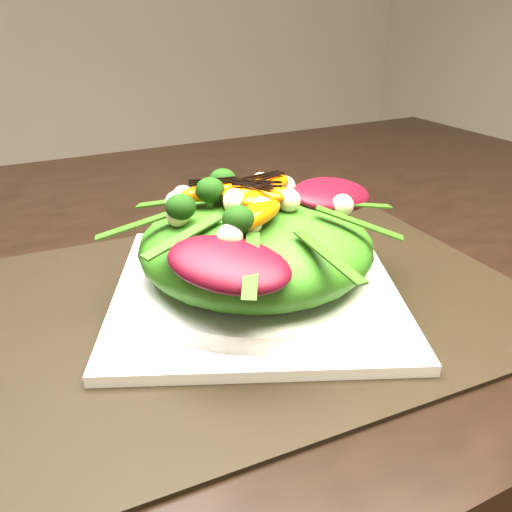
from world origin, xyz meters
name	(u,v)px	position (x,y,z in m)	size (l,w,h in m)	color
dining_table	(171,255)	(0.00, 0.00, 0.73)	(1.60, 0.90, 0.75)	black
placemat	(256,297)	(0.03, -0.18, 0.75)	(0.51, 0.39, 0.00)	black
plate_base	(256,290)	(0.03, -0.18, 0.76)	(0.27, 0.27, 0.01)	white
salad_bowl	(256,278)	(0.03, -0.18, 0.77)	(0.23, 0.23, 0.02)	white
lettuce_mound	(256,245)	(0.03, -0.18, 0.81)	(0.22, 0.22, 0.08)	#347115
radicchio_leaf	(332,195)	(0.12, -0.17, 0.84)	(0.10, 0.06, 0.02)	#440712
orange_segment	(234,198)	(0.01, -0.17, 0.85)	(0.06, 0.03, 0.02)	#CC5203
broccoli_floret	(171,200)	(-0.04, -0.14, 0.85)	(0.04, 0.04, 0.04)	black
macadamia_nut	(319,211)	(0.07, -0.22, 0.85)	(0.02, 0.02, 0.02)	#F9EEAF
balsamic_drizzle	(234,188)	(0.01, -0.17, 0.86)	(0.04, 0.00, 0.00)	black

